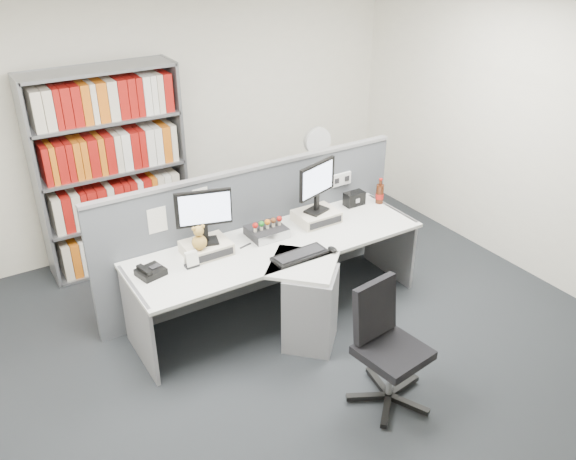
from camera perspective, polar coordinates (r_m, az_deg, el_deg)
ground at (r=5.01m, az=4.02°, el=-12.35°), size 5.50×5.50×0.00m
room_shell at (r=4.08m, az=4.85°, el=7.14°), size 5.04×5.54×2.72m
partition at (r=5.52m, az=-3.24°, el=0.02°), size 3.00×0.08×1.27m
desk at (r=5.13m, az=0.32°, el=-4.82°), size 2.60×1.20×0.72m
monitor_riser_left at (r=5.02m, az=-7.73°, el=-1.69°), size 0.38×0.31×0.10m
monitor_riser_right at (r=5.49m, az=2.71°, el=1.31°), size 0.38×0.31×0.10m
monitor_left at (r=4.87m, az=-7.98°, el=1.66°), size 0.45×0.20×0.47m
monitor_right at (r=5.35m, az=2.77°, el=4.47°), size 0.45×0.20×0.47m
desktop_pc at (r=5.25m, az=-2.04°, el=-0.16°), size 0.31×0.28×0.08m
figurines at (r=5.19m, az=-1.96°, el=0.68°), size 0.29×0.05×0.09m
keyboard at (r=4.95m, az=1.12°, el=-2.39°), size 0.48×0.20×0.03m
mouse at (r=5.03m, az=4.23°, el=-1.85°), size 0.06×0.10×0.04m
desk_phone at (r=4.82m, az=-12.90°, el=-3.86°), size 0.23×0.22×0.09m
desk_calendar at (r=4.86m, az=-9.13°, el=-2.86°), size 0.11×0.08×0.13m
plush_toy at (r=4.87m, az=-8.41°, el=-0.87°), size 0.12×0.12×0.21m
speaker at (r=5.83m, az=6.28°, el=2.98°), size 0.20×0.11×0.13m
cola_bottle at (r=5.89m, az=8.67°, el=3.40°), size 0.08×0.08×0.25m
shelving_unit at (r=6.10m, az=-16.34°, el=5.12°), size 1.41×0.40×2.00m
filing_cabinet at (r=6.78m, az=2.63°, el=2.83°), size 0.45×0.61×0.70m
desk_fan at (r=6.53m, az=2.76°, el=8.12°), size 0.30×0.18×0.51m
office_chair at (r=4.45m, az=9.23°, el=-10.46°), size 0.61×0.61×0.93m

